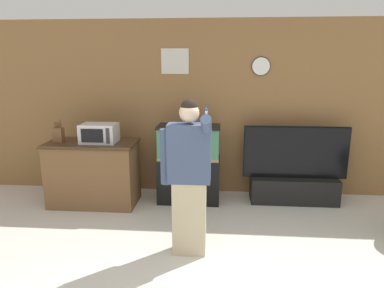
{
  "coord_description": "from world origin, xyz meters",
  "views": [
    {
      "loc": [
        0.17,
        -2.23,
        1.99
      ],
      "look_at": [
        -0.13,
        1.67,
        1.05
      ],
      "focal_mm": 32.0,
      "sensor_mm": 36.0,
      "label": 1
    }
  ],
  "objects_px": {
    "counter_island": "(94,173)",
    "person_standing": "(188,176)",
    "microwave": "(99,133)",
    "aquarium_on_stand": "(189,164)",
    "knife_block": "(58,134)",
    "tv_on_stand": "(294,180)"
  },
  "relations": [
    {
      "from": "microwave",
      "to": "aquarium_on_stand",
      "type": "relative_size",
      "value": 0.43
    },
    {
      "from": "tv_on_stand",
      "to": "aquarium_on_stand",
      "type": "bearing_deg",
      "value": -176.64
    },
    {
      "from": "knife_block",
      "to": "microwave",
      "type": "bearing_deg",
      "value": 1.44
    },
    {
      "from": "counter_island",
      "to": "tv_on_stand",
      "type": "xyz_separation_m",
      "value": [
        2.86,
        0.29,
        -0.13
      ]
    },
    {
      "from": "counter_island",
      "to": "microwave",
      "type": "relative_size",
      "value": 2.58
    },
    {
      "from": "knife_block",
      "to": "aquarium_on_stand",
      "type": "distance_m",
      "value": 1.87
    },
    {
      "from": "counter_island",
      "to": "knife_block",
      "type": "relative_size",
      "value": 4.03
    },
    {
      "from": "counter_island",
      "to": "person_standing",
      "type": "height_order",
      "value": "person_standing"
    },
    {
      "from": "counter_island",
      "to": "aquarium_on_stand",
      "type": "bearing_deg",
      "value": 8.44
    },
    {
      "from": "counter_island",
      "to": "aquarium_on_stand",
      "type": "relative_size",
      "value": 1.11
    },
    {
      "from": "counter_island",
      "to": "microwave",
      "type": "height_order",
      "value": "microwave"
    },
    {
      "from": "counter_island",
      "to": "tv_on_stand",
      "type": "height_order",
      "value": "tv_on_stand"
    },
    {
      "from": "aquarium_on_stand",
      "to": "knife_block",
      "type": "bearing_deg",
      "value": -173.03
    },
    {
      "from": "counter_island",
      "to": "tv_on_stand",
      "type": "distance_m",
      "value": 2.88
    },
    {
      "from": "knife_block",
      "to": "aquarium_on_stand",
      "type": "height_order",
      "value": "knife_block"
    },
    {
      "from": "counter_island",
      "to": "person_standing",
      "type": "distance_m",
      "value": 1.93
    },
    {
      "from": "counter_island",
      "to": "person_standing",
      "type": "xyz_separation_m",
      "value": [
        1.46,
        -1.2,
        0.4
      ]
    },
    {
      "from": "microwave",
      "to": "aquarium_on_stand",
      "type": "distance_m",
      "value": 1.32
    },
    {
      "from": "knife_block",
      "to": "aquarium_on_stand",
      "type": "bearing_deg",
      "value": 6.97
    },
    {
      "from": "aquarium_on_stand",
      "to": "person_standing",
      "type": "xyz_separation_m",
      "value": [
        0.12,
        -1.4,
        0.29
      ]
    },
    {
      "from": "aquarium_on_stand",
      "to": "tv_on_stand",
      "type": "relative_size",
      "value": 0.76
    },
    {
      "from": "knife_block",
      "to": "person_standing",
      "type": "bearing_deg",
      "value": -31.68
    }
  ]
}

